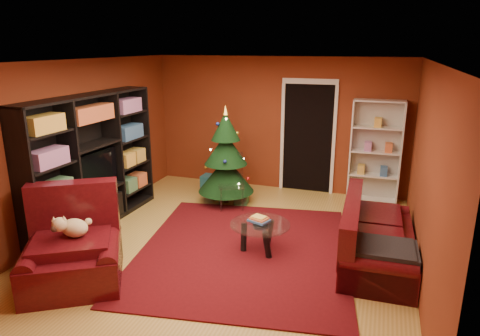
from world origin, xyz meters
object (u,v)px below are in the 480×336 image
(gift_box_teal, at_px, (210,182))
(gift_box_red, at_px, (227,180))
(christmas_tree, at_px, (226,156))
(sofa, at_px, (379,232))
(acrylic_chair, at_px, (231,185))
(white_bookshelf, at_px, (375,152))
(dog, at_px, (75,228))
(coffee_table, at_px, (260,237))
(gift_box_green, at_px, (241,198))
(armchair, at_px, (72,248))
(rug, at_px, (244,250))
(media_unit, at_px, (92,162))

(gift_box_teal, relative_size, gift_box_red, 1.25)
(christmas_tree, xyz_separation_m, sofa, (2.69, -1.45, -0.45))
(acrylic_chair, bearing_deg, sofa, -48.80)
(acrylic_chair, bearing_deg, white_bookshelf, 4.42)
(christmas_tree, relative_size, gift_box_teal, 6.06)
(christmas_tree, distance_m, dog, 3.22)
(coffee_table, bearing_deg, gift_box_teal, 126.86)
(christmas_tree, xyz_separation_m, gift_box_teal, (-0.56, 0.57, -0.73))
(gift_box_green, relative_size, armchair, 0.19)
(dog, relative_size, acrylic_chair, 0.45)
(gift_box_red, distance_m, sofa, 3.82)
(white_bookshelf, distance_m, sofa, 2.48)
(christmas_tree, distance_m, gift_box_green, 0.81)
(gift_box_green, height_order, gift_box_red, gift_box_red)
(rug, distance_m, sofa, 1.85)
(christmas_tree, height_order, armchair, christmas_tree)
(christmas_tree, xyz_separation_m, gift_box_green, (0.29, 0.02, -0.76))
(white_bookshelf, distance_m, armchair, 5.35)
(gift_box_green, relative_size, white_bookshelf, 0.12)
(dog, height_order, sofa, sofa)
(gift_box_red, bearing_deg, sofa, -37.97)
(gift_box_teal, distance_m, gift_box_red, 0.41)
(white_bookshelf, bearing_deg, gift_box_red, -178.76)
(christmas_tree, bearing_deg, gift_box_red, 109.06)
(sofa, relative_size, acrylic_chair, 2.24)
(sofa, height_order, coffee_table, sofa)
(rug, height_order, acrylic_chair, acrylic_chair)
(sofa, bearing_deg, dog, 114.56)
(acrylic_chair, bearing_deg, dog, -132.27)
(media_unit, height_order, dog, media_unit)
(rug, height_order, gift_box_teal, gift_box_teal)
(sofa, distance_m, acrylic_chair, 2.76)
(christmas_tree, height_order, coffee_table, christmas_tree)
(media_unit, distance_m, christmas_tree, 2.29)
(gift_box_green, bearing_deg, acrylic_chair, -107.86)
(media_unit, distance_m, gift_box_teal, 2.59)
(white_bookshelf, height_order, acrylic_chair, white_bookshelf)
(rug, relative_size, coffee_table, 4.00)
(media_unit, xyz_separation_m, dog, (0.83, -1.49, -0.35))
(gift_box_teal, relative_size, white_bookshelf, 0.16)
(gift_box_green, distance_m, dog, 3.37)
(rug, height_order, gift_box_green, gift_box_green)
(gift_box_red, height_order, coffee_table, coffee_table)
(media_unit, bearing_deg, coffee_table, 0.18)
(acrylic_chair, bearing_deg, christmas_tree, 102.49)
(christmas_tree, bearing_deg, sofa, -28.28)
(media_unit, distance_m, armchair, 1.86)
(gift_box_red, bearing_deg, white_bookshelf, 1.62)
(gift_box_green, bearing_deg, rug, -70.67)
(media_unit, xyz_separation_m, gift_box_red, (1.30, 2.52, -0.93))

